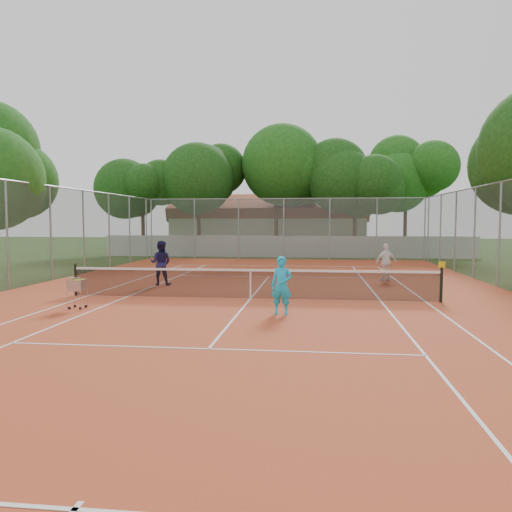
# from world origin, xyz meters

# --- Properties ---
(ground) EXTENTS (120.00, 120.00, 0.00)m
(ground) POSITION_xyz_m (0.00, 0.00, 0.00)
(ground) COLOR #1A390F
(ground) RESTS_ON ground
(court_pad) EXTENTS (18.00, 34.00, 0.02)m
(court_pad) POSITION_xyz_m (0.00, 0.00, 0.01)
(court_pad) COLOR #B84723
(court_pad) RESTS_ON ground
(court_lines) EXTENTS (10.98, 23.78, 0.01)m
(court_lines) POSITION_xyz_m (0.00, 0.00, 0.02)
(court_lines) COLOR white
(court_lines) RESTS_ON court_pad
(tennis_net) EXTENTS (11.88, 0.10, 0.98)m
(tennis_net) POSITION_xyz_m (0.00, 0.00, 0.51)
(tennis_net) COLOR black
(tennis_net) RESTS_ON court_pad
(perimeter_fence) EXTENTS (18.00, 34.00, 4.00)m
(perimeter_fence) POSITION_xyz_m (0.00, 0.00, 2.00)
(perimeter_fence) COLOR slate
(perimeter_fence) RESTS_ON ground
(boundary_wall) EXTENTS (26.00, 0.30, 1.50)m
(boundary_wall) POSITION_xyz_m (0.00, 19.00, 0.75)
(boundary_wall) COLOR silver
(boundary_wall) RESTS_ON ground
(clubhouse) EXTENTS (16.40, 9.00, 4.40)m
(clubhouse) POSITION_xyz_m (-2.00, 29.00, 2.20)
(clubhouse) COLOR beige
(clubhouse) RESTS_ON ground
(tropical_trees) EXTENTS (29.00, 19.00, 10.00)m
(tropical_trees) POSITION_xyz_m (0.00, 22.00, 5.00)
(tropical_trees) COLOR #11380E
(tropical_trees) RESTS_ON ground
(player_near) EXTENTS (0.62, 0.45, 1.57)m
(player_near) POSITION_xyz_m (1.17, -2.58, 0.80)
(player_near) COLOR #1CB9EE
(player_near) RESTS_ON court_pad
(player_far_left) EXTENTS (0.85, 0.66, 1.73)m
(player_far_left) POSITION_xyz_m (-3.94, 3.04, 0.89)
(player_far_left) COLOR #1A1643
(player_far_left) RESTS_ON court_pad
(player_far_right) EXTENTS (1.00, 0.69, 1.57)m
(player_far_right) POSITION_xyz_m (5.03, 5.52, 0.80)
(player_far_right) COLOR white
(player_far_right) RESTS_ON court_pad
(ball_hopper) EXTENTS (0.56, 0.56, 0.92)m
(ball_hopper) POSITION_xyz_m (-4.67, -2.43, 0.48)
(ball_hopper) COLOR #BBBCC2
(ball_hopper) RESTS_ON court_pad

